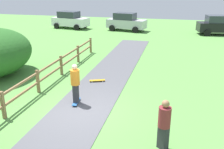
% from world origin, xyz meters
% --- Properties ---
extents(ground_plane, '(60.00, 60.00, 0.00)m').
position_xyz_m(ground_plane, '(0.00, 0.00, 0.00)').
color(ground_plane, '#568E42').
extents(asphalt_path, '(2.40, 28.00, 0.02)m').
position_xyz_m(asphalt_path, '(0.00, 0.00, 0.01)').
color(asphalt_path, '#515156').
rests_on(asphalt_path, ground_plane).
extents(wooden_fence, '(0.12, 18.12, 1.10)m').
position_xyz_m(wooden_fence, '(-2.60, 0.00, 0.67)').
color(wooden_fence, olive).
rests_on(wooden_fence, ground_plane).
extents(skater_riding, '(0.43, 0.82, 1.74)m').
position_xyz_m(skater_riding, '(-0.42, 0.56, 0.99)').
color(skater_riding, '#265999').
rests_on(skater_riding, asphalt_path).
extents(skateboard_loose, '(0.81, 0.50, 0.08)m').
position_xyz_m(skateboard_loose, '(-0.31, 3.24, 0.09)').
color(skateboard_loose, '#BF8C19').
rests_on(skateboard_loose, asphalt_path).
extents(bystander_maroon, '(0.54, 0.54, 1.65)m').
position_xyz_m(bystander_maroon, '(3.36, -1.75, 0.90)').
color(bystander_maroon, '#2D2D33').
rests_on(bystander_maroon, ground_plane).
extents(parked_car_silver, '(4.44, 2.57, 1.92)m').
position_xyz_m(parked_car_silver, '(-1.89, 19.01, 0.96)').
color(parked_car_silver, '#B7B7BC').
rests_on(parked_car_silver, ground_plane).
extents(parked_car_black, '(4.43, 2.55, 1.92)m').
position_xyz_m(parked_car_black, '(7.61, 18.99, 0.96)').
color(parked_car_black, black).
rests_on(parked_car_black, ground_plane).
extents(parked_car_white, '(4.44, 2.57, 1.92)m').
position_xyz_m(parked_car_white, '(-8.46, 19.01, 0.96)').
color(parked_car_white, silver).
rests_on(parked_car_white, ground_plane).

